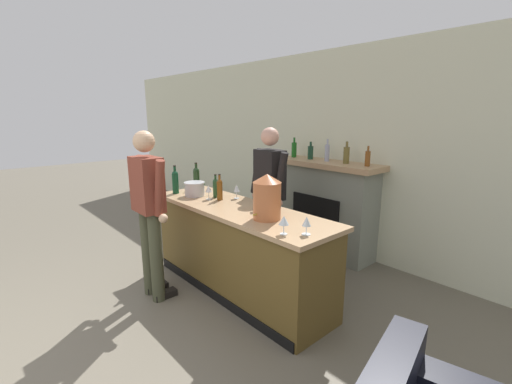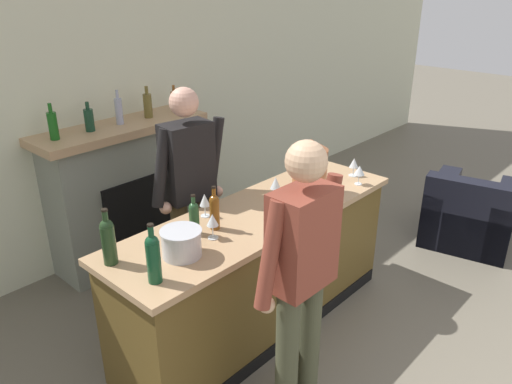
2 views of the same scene
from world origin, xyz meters
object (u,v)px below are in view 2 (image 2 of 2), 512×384
Objects in this scene: wine_glass_front_right at (212,221)px; copper_dispenser at (310,166)px; wine_bottle_chardonnay_pale at (214,210)px; wine_glass_by_dispenser at (205,201)px; wine_glass_near_bucket at (276,184)px; armchair_black at (469,216)px; wine_bottle_cabernet_heavy at (194,217)px; person_bartender at (189,192)px; wine_glass_back_row at (359,171)px; ice_bucket_steel at (182,243)px; person_customer at (300,280)px; wine_bottle_port_short at (153,256)px; wine_bottle_burgundy_dark at (108,239)px; fireplace_stone at (127,191)px; wine_glass_front_left at (354,164)px.

copper_dispenser is at bearing -0.72° from wine_glass_front_right.
wine_bottle_chardonnay_pale is 0.20m from wine_glass_by_dispenser.
wine_bottle_chardonnay_pale is 0.61m from wine_glass_near_bucket.
wine_bottle_cabernet_heavy is at bearing 165.66° from armchair_black.
wine_glass_front_right is (-0.97, 0.01, -0.09)m from copper_dispenser.
wine_glass_front_right is (-0.34, -0.63, 0.10)m from person_bartender.
ice_bucket_steel is at bearing 173.74° from wine_glass_back_row.
person_bartender is (0.36, 1.33, 0.00)m from person_customer.
wine_bottle_port_short reaches higher than ice_bucket_steel.
wine_bottle_chardonnay_pale is (0.14, -0.04, 0.01)m from wine_bottle_cabernet_heavy.
wine_glass_by_dispenser is (0.21, 0.14, -0.00)m from wine_bottle_cabernet_heavy.
wine_bottle_port_short is (0.06, -0.34, 0.00)m from wine_bottle_burgundy_dark.
person_customer is 7.13× the size of ice_bucket_steel.
person_bartender reaches higher than fireplace_stone.
wine_glass_front_right is (-1.49, 0.07, 0.02)m from wine_glass_front_left.
person_customer is at bearing -144.99° from copper_dispenser.
wine_glass_near_bucket is at bearing -2.29° from wine_bottle_cabernet_heavy.
wine_glass_by_dispenser is (-0.25, -1.36, 0.41)m from fireplace_stone.
copper_dispenser reaches higher than wine_bottle_chardonnay_pale.
wine_bottle_chardonnay_pale is at bearing -114.23° from person_bartender.
wine_bottle_port_short is at bearing -80.21° from wine_bottle_burgundy_dark.
person_customer reaches higher than wine_glass_back_row.
wine_glass_front_left is at bearing 45.64° from wine_glass_back_row.
copper_dispenser is (0.55, -1.63, 0.51)m from fireplace_stone.
wine_bottle_chardonnay_pale is at bearing 173.67° from copper_dispenser.
wine_glass_front_left is (1.15, -0.70, 0.08)m from person_bartender.
person_bartender reaches higher than ice_bucket_steel.
ice_bucket_steel is 1.76m from wine_glass_front_left.
wine_glass_near_bucket is at bearing 47.72° from person_customer.
armchair_black is at bearing -18.33° from wine_glass_near_bucket.
armchair_black is 3.08× the size of wine_bottle_port_short.
wine_glass_front_right is at bearing -72.18° from wine_bottle_cabernet_heavy.
wine_glass_front_right reaches higher than armchair_black.
fireplace_stone is at bearing 122.32° from wine_glass_front_left.
wine_glass_near_bucket is at bearing -5.21° from wine_bottle_burgundy_dark.
person_bartender is at bearing 23.76° from wine_bottle_burgundy_dark.
wine_bottle_burgundy_dark is at bearing -156.24° from person_bartender.
wine_glass_front_right reaches higher than ice_bucket_steel.
wine_glass_front_left is (1.76, -0.05, 0.02)m from ice_bucket_steel.
fireplace_stone is 1.05m from person_bartender.
wine_bottle_burgundy_dark is 2.11m from wine_glass_front_left.
armchair_black is 3.03m from wine_glass_front_right.
wine_glass_by_dispenser is 0.32m from wine_glass_front_right.
person_customer reaches higher than ice_bucket_steel.
person_customer is 1.00× the size of person_bartender.
wine_glass_near_bucket is at bearing 168.13° from wine_glass_front_left.
wine_bottle_cabernet_heavy reaches higher than armchair_black.
copper_dispenser is at bearing 173.72° from wine_glass_front_left.
ice_bucket_steel is at bearing -173.22° from wine_glass_near_bucket.
wine_bottle_burgundy_dark reaches higher than ice_bucket_steel.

